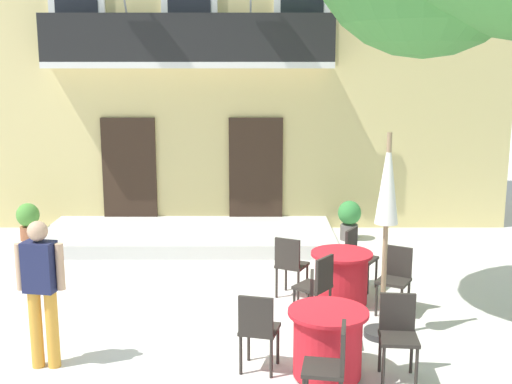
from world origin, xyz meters
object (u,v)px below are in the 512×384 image
(cafe_umbrella, at_px, (386,206))
(cafe_chair_middle_2, at_px, (331,363))
(cafe_table_middle, at_px, (327,343))
(pedestrian_mid_plaza, at_px, (40,286))
(cafe_chair_near_tree_3, at_px, (289,263))
(cafe_chair_near_tree_0, at_px, (316,284))
(cafe_chair_middle_3, at_px, (397,330))
(ground_planter_right, at_px, (348,218))
(cafe_chair_near_tree_1, at_px, (394,275))
(ground_planter_left, at_px, (27,220))
(cafe_chair_middle_0, at_px, (319,305))
(cafe_table_near_tree, at_px, (340,278))
(cafe_chair_middle_1, at_px, (257,327))
(cafe_chair_near_tree_2, at_px, (356,254))

(cafe_umbrella, bearing_deg, cafe_chair_middle_2, -115.22)
(cafe_table_middle, distance_m, pedestrian_mid_plaza, 3.18)
(cafe_chair_near_tree_3, relative_size, pedestrian_mid_plaza, 0.54)
(cafe_chair_near_tree_0, distance_m, cafe_chair_middle_3, 1.65)
(cafe_chair_near_tree_0, xyz_separation_m, ground_planter_right, (1.01, 4.04, -0.10))
(cafe_umbrella, bearing_deg, ground_planter_right, 86.88)
(cafe_chair_near_tree_1, distance_m, pedestrian_mid_plaza, 4.55)
(ground_planter_left, bearing_deg, cafe_chair_near_tree_0, -37.67)
(cafe_chair_near_tree_3, height_order, cafe_chair_middle_0, same)
(cafe_chair_near_tree_3, bearing_deg, cafe_umbrella, -51.54)
(cafe_umbrella, bearing_deg, ground_planter_left, 143.19)
(ground_planter_left, bearing_deg, cafe_chair_middle_3, -42.88)
(cafe_chair_near_tree_0, xyz_separation_m, cafe_chair_middle_3, (0.72, -1.49, 0.00))
(cafe_chair_near_tree_1, distance_m, cafe_chair_middle_3, 1.86)
(cafe_chair_middle_0, xyz_separation_m, cafe_chair_middle_2, (-0.05, -1.51, 0.00))
(cafe_table_near_tree, relative_size, cafe_chair_middle_2, 0.95)
(ground_planter_right, bearing_deg, cafe_table_middle, -100.67)
(cafe_chair_near_tree_0, distance_m, cafe_chair_near_tree_3, 0.95)
(cafe_chair_near_tree_0, relative_size, pedestrian_mid_plaza, 0.54)
(cafe_chair_near_tree_1, height_order, cafe_chair_middle_0, same)
(cafe_chair_near_tree_3, xyz_separation_m, cafe_umbrella, (1.07, -1.35, 1.14))
(cafe_table_middle, relative_size, cafe_chair_middle_1, 0.95)
(cafe_table_near_tree, bearing_deg, cafe_chair_middle_0, -107.47)
(cafe_chair_middle_3, distance_m, cafe_umbrella, 1.54)
(cafe_chair_middle_3, relative_size, cafe_umbrella, 0.36)
(cafe_chair_middle_2, bearing_deg, cafe_table_near_tree, 80.56)
(ground_planter_right, bearing_deg, cafe_table_near_tree, -100.20)
(cafe_chair_near_tree_0, bearing_deg, cafe_umbrella, -30.37)
(cafe_table_near_tree, relative_size, cafe_chair_near_tree_3, 0.95)
(cafe_chair_middle_2, bearing_deg, cafe_chair_middle_1, 129.09)
(cafe_chair_middle_2, bearing_deg, ground_planter_right, 80.15)
(cafe_chair_middle_1, xyz_separation_m, pedestrian_mid_plaza, (-2.37, 0.13, 0.42))
(cafe_chair_near_tree_2, xyz_separation_m, cafe_chair_near_tree_3, (-1.04, -0.41, 0.00))
(cafe_chair_near_tree_1, relative_size, cafe_chair_near_tree_2, 1.00)
(cafe_umbrella, relative_size, pedestrian_mid_plaza, 1.52)
(cafe_table_near_tree, distance_m, cafe_umbrella, 1.72)
(cafe_chair_middle_3, distance_m, ground_planter_left, 8.10)
(cafe_chair_middle_3, height_order, cafe_umbrella, cafe_umbrella)
(cafe_chair_near_tree_0, height_order, ground_planter_right, cafe_chair_near_tree_0)
(cafe_table_middle, bearing_deg, pedestrian_mid_plaza, 175.62)
(cafe_chair_near_tree_0, height_order, cafe_chair_near_tree_3, same)
(cafe_table_near_tree, relative_size, cafe_chair_middle_3, 0.95)
(cafe_table_near_tree, distance_m, cafe_chair_middle_3, 2.15)
(cafe_chair_middle_1, bearing_deg, cafe_chair_middle_3, -3.70)
(cafe_table_near_tree, relative_size, ground_planter_left, 1.19)
(cafe_chair_middle_0, height_order, pedestrian_mid_plaza, pedestrian_mid_plaza)
(cafe_table_middle, height_order, cafe_chair_middle_0, cafe_chair_middle_0)
(cafe_chair_near_tree_1, distance_m, ground_planter_right, 3.71)
(cafe_table_near_tree, relative_size, cafe_chair_middle_0, 0.95)
(cafe_chair_near_tree_2, xyz_separation_m, cafe_chair_middle_3, (-0.01, -2.80, 0.00))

